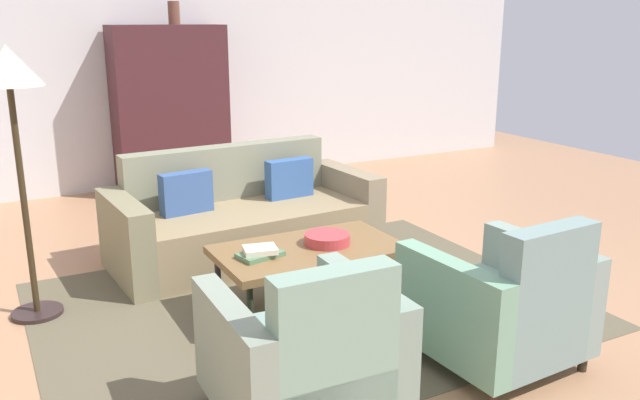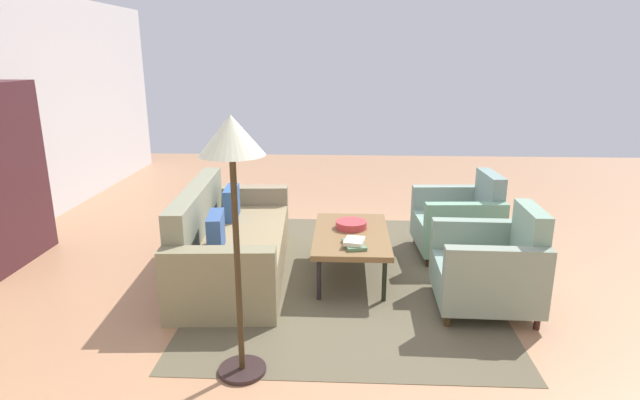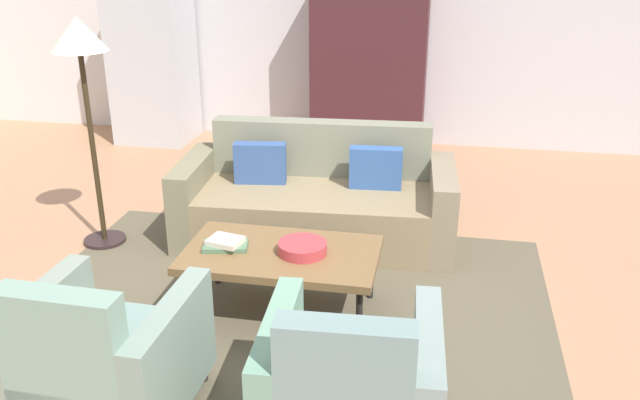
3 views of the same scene
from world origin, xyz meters
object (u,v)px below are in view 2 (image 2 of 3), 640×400
Objects in this scene: couch at (227,245)px; floor_lamp at (233,161)px; book_stack at (354,243)px; armchair_right at (462,223)px; armchair_left at (493,269)px; fruit_bowl at (351,225)px; coffee_table at (351,236)px.

floor_lamp is at bearing 11.92° from couch.
book_stack is (-0.35, -1.21, 0.17)m from couch.
book_stack is 1.77m from floor_lamp.
armchair_left is at bearing 176.73° from armchair_right.
couch is 2.43m from armchair_left.
armchair_right is at bearing -68.13° from fruit_bowl.
coffee_table is 3.95× the size of book_stack.
floor_lamp is at bearing 136.01° from armchair_right.
floor_lamp reaches higher than coffee_table.
couch reaches higher than book_stack.
armchair_left reaches higher than coffee_table.
armchair_left reaches higher than book_stack.
couch is 2.45× the size of armchair_left.
fruit_bowl is at bearing -0.00° from coffee_table.
armchair_left is (-0.60, -2.35, 0.06)m from couch.
fruit_bowl is at bearing -22.97° from floor_lamp.
armchair_right is 1.26m from fruit_bowl.
coffee_table is at bearing 114.10° from armchair_right.
couch is at bearing 90.26° from coffee_table.
book_stack is at bearing 78.92° from armchair_left.
couch is 1.79× the size of coffee_table.
couch is 7.15× the size of fruit_bowl.
armchair_right is 2.90× the size of book_stack.
armchair_left is at bearing -122.29° from fruit_bowl.
book_stack is at bearing -177.40° from fruit_bowl.
floor_lamp is (-2.22, 1.91, 1.10)m from armchair_right.
fruit_bowl is at bearing 108.60° from armchair_right.
couch reaches higher than fruit_bowl.
book_stack is (-0.35, -0.02, 0.07)m from coffee_table.
coffee_table is 1.31m from armchair_right.
couch is at bearing 74.05° from book_stack.
coffee_table is 0.15m from fruit_bowl.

